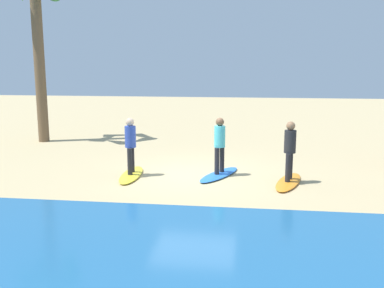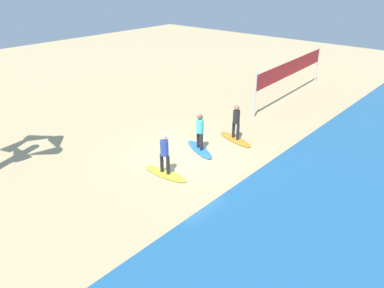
{
  "view_description": "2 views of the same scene",
  "coord_description": "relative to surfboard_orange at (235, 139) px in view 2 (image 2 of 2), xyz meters",
  "views": [
    {
      "loc": [
        -1.57,
        12.47,
        3.28
      ],
      "look_at": [
        0.05,
        0.17,
        0.97
      ],
      "focal_mm": 40.76,
      "sensor_mm": 36.0,
      "label": 1
    },
    {
      "loc": [
        10.9,
        9.63,
        7.4
      ],
      "look_at": [
        0.5,
        0.63,
        0.94
      ],
      "focal_mm": 35.13,
      "sensor_mm": 36.0,
      "label": 2
    }
  ],
  "objects": [
    {
      "name": "ground_plane",
      "position": [
        2.69,
        -0.58,
        -0.04
      ],
      "size": [
        60.0,
        60.0,
        0.0
      ],
      "primitive_type": "plane",
      "color": "tan"
    },
    {
      "name": "surfboard_orange",
      "position": [
        0.0,
        0.0,
        0.0
      ],
      "size": [
        1.1,
        2.17,
        0.09
      ],
      "primitive_type": "ellipsoid",
      "rotation": [
        0.0,
        0.0,
        1.3
      ],
      "color": "orange",
      "rests_on": "ground"
    },
    {
      "name": "surfer_orange",
      "position": [
        0.0,
        -0.0,
        0.99
      ],
      "size": [
        0.32,
        0.45,
        1.64
      ],
      "color": "#232328",
      "rests_on": "surfboard_orange"
    },
    {
      "name": "surfboard_blue",
      "position": [
        1.95,
        -0.57,
        0.0
      ],
      "size": [
        1.36,
        2.15,
        0.09
      ],
      "primitive_type": "ellipsoid",
      "rotation": [
        0.0,
        0.0,
        1.16
      ],
      "color": "blue",
      "rests_on": "ground"
    },
    {
      "name": "surfer_blue",
      "position": [
        1.95,
        -0.57,
        0.99
      ],
      "size": [
        0.32,
        0.43,
        1.64
      ],
      "color": "#232328",
      "rests_on": "surfboard_blue"
    },
    {
      "name": "surfboard_yellow",
      "position": [
        4.52,
        -0.2,
        0.0
      ],
      "size": [
        0.69,
        2.13,
        0.09
      ],
      "primitive_type": "ellipsoid",
      "rotation": [
        0.0,
        0.0,
        1.63
      ],
      "color": "yellow",
      "rests_on": "ground"
    },
    {
      "name": "surfer_yellow",
      "position": [
        4.52,
        -0.2,
        0.99
      ],
      "size": [
        0.32,
        0.46,
        1.64
      ],
      "color": "#232328",
      "rests_on": "surfboard_yellow"
    },
    {
      "name": "volleyball_net",
      "position": [
        -7.58,
        -1.21,
        1.74
      ],
      "size": [
        9.08,
        0.63,
        2.5
      ],
      "color": "silver",
      "rests_on": "ground"
    }
  ]
}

